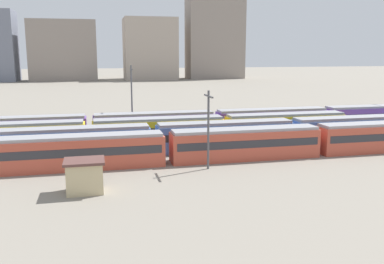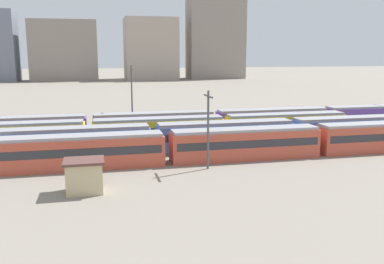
{
  "view_description": "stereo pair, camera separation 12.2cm",
  "coord_description": "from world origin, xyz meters",
  "px_view_note": "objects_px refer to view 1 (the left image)",
  "views": [
    {
      "loc": [
        0.9,
        -46.14,
        12.5
      ],
      "look_at": [
        13.4,
        7.8,
        2.04
      ],
      "focal_mm": 39.3,
      "sensor_mm": 36.0,
      "label": 1
    },
    {
      "loc": [
        1.02,
        -46.16,
        12.5
      ],
      "look_at": [
        13.4,
        7.8,
        2.04
      ],
      "focal_mm": 39.3,
      "sensor_mm": 36.0,
      "label": 2
    }
  ],
  "objects_px": {
    "catenary_pole_1": "(132,96)",
    "train_track_3": "(272,120)",
    "train_track_2": "(159,131)",
    "train_track_0": "(384,136)",
    "catenary_pole_0": "(208,126)",
    "signal_hut": "(85,176)"
  },
  "relations": [
    {
      "from": "catenary_pole_1",
      "to": "train_track_3",
      "type": "bearing_deg",
      "value": -8.44
    },
    {
      "from": "train_track_2",
      "to": "train_track_3",
      "type": "bearing_deg",
      "value": 15.31
    },
    {
      "from": "train_track_0",
      "to": "catenary_pole_0",
      "type": "xyz_separation_m",
      "value": [
        -24.4,
        -3.24,
        2.91
      ]
    },
    {
      "from": "train_track_2",
      "to": "catenary_pole_0",
      "type": "xyz_separation_m",
      "value": [
        3.31,
        -13.64,
        2.91
      ]
    },
    {
      "from": "catenary_pole_0",
      "to": "catenary_pole_1",
      "type": "distance_m",
      "value": 22.98
    },
    {
      "from": "train_track_0",
      "to": "catenary_pole_0",
      "type": "relative_size",
      "value": 10.91
    },
    {
      "from": "train_track_2",
      "to": "train_track_3",
      "type": "height_order",
      "value": "same"
    },
    {
      "from": "train_track_3",
      "to": "catenary_pole_1",
      "type": "bearing_deg",
      "value": 171.56
    },
    {
      "from": "catenary_pole_0",
      "to": "signal_hut",
      "type": "relative_size",
      "value": 2.38
    },
    {
      "from": "catenary_pole_1",
      "to": "catenary_pole_0",
      "type": "bearing_deg",
      "value": -74.26
    },
    {
      "from": "train_track_2",
      "to": "catenary_pole_1",
      "type": "relative_size",
      "value": 5.24
    },
    {
      "from": "train_track_2",
      "to": "signal_hut",
      "type": "relative_size",
      "value": 15.5
    },
    {
      "from": "catenary_pole_0",
      "to": "signal_hut",
      "type": "distance_m",
      "value": 14.28
    },
    {
      "from": "catenary_pole_0",
      "to": "signal_hut",
      "type": "height_order",
      "value": "catenary_pole_0"
    },
    {
      "from": "train_track_2",
      "to": "signal_hut",
      "type": "bearing_deg",
      "value": -117.27
    },
    {
      "from": "signal_hut",
      "to": "train_track_0",
      "type": "bearing_deg",
      "value": 12.52
    },
    {
      "from": "train_track_3",
      "to": "catenary_pole_0",
      "type": "bearing_deg",
      "value": -129.78
    },
    {
      "from": "train_track_2",
      "to": "train_track_3",
      "type": "relative_size",
      "value": 0.6
    },
    {
      "from": "train_track_3",
      "to": "catenary_pole_1",
      "type": "xyz_separation_m",
      "value": [
        -21.91,
        3.25,
        3.98
      ]
    },
    {
      "from": "train_track_0",
      "to": "train_track_2",
      "type": "xyz_separation_m",
      "value": [
        -27.71,
        10.4,
        -0.0
      ]
    },
    {
      "from": "train_track_2",
      "to": "catenary_pole_1",
      "type": "bearing_deg",
      "value": 109.03
    },
    {
      "from": "train_track_2",
      "to": "catenary_pole_1",
      "type": "distance_m",
      "value": 9.79
    }
  ]
}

